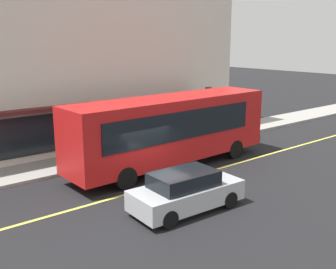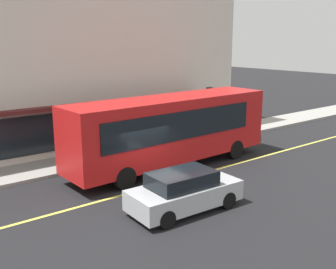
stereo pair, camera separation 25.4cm
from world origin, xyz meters
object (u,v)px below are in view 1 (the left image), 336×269
pedestrian_waiting (141,133)px  pedestrian_mid_block (101,139)px  car_silver (186,191)px  traffic_light (209,100)px  bus (172,128)px

pedestrian_waiting → pedestrian_mid_block: size_ratio=0.97×
car_silver → pedestrian_waiting: (2.97, 7.12, 0.48)m
traffic_light → pedestrian_mid_block: traffic_light is taller
traffic_light → car_silver: bearing=-138.6°
traffic_light → bus: bearing=-152.2°
pedestrian_waiting → car_silver: bearing=-112.7°
traffic_light → pedestrian_mid_block: bearing=-179.5°
traffic_light → pedestrian_waiting: 5.32m
traffic_light → pedestrian_waiting: bearing=-179.6°
pedestrian_waiting → pedestrian_mid_block: pedestrian_mid_block is taller
car_silver → pedestrian_waiting: size_ratio=2.46×
bus → traffic_light: size_ratio=3.50×
traffic_light → pedestrian_waiting: size_ratio=1.80×
bus → pedestrian_mid_block: size_ratio=6.15×
traffic_light → car_silver: traffic_light is taller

